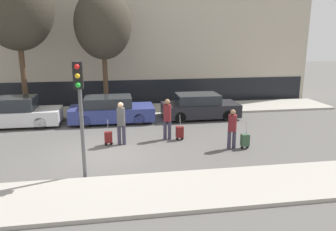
{
  "coord_description": "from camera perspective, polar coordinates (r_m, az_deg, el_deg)",
  "views": [
    {
      "loc": [
        0.53,
        -12.35,
        4.49
      ],
      "look_at": [
        2.86,
        1.8,
        0.95
      ],
      "focal_mm": 35.0,
      "sensor_mm": 36.0,
      "label": 1
    }
  ],
  "objects": [
    {
      "name": "ground_plane",
      "position": [
        13.16,
        -11.16,
        -6.37
      ],
      "size": [
        80.0,
        80.0,
        0.0
      ],
      "primitive_type": "plane",
      "color": "#565451"
    },
    {
      "name": "sidewalk_near",
      "position": [
        9.69,
        -11.77,
        -13.66
      ],
      "size": [
        28.0,
        2.5,
        0.12
      ],
      "color": "#A39E93",
      "rests_on": "ground_plane"
    },
    {
      "name": "sidewalk_far",
      "position": [
        19.86,
        -10.64,
        0.74
      ],
      "size": [
        28.0,
        3.0,
        0.12
      ],
      "color": "#A39E93",
      "rests_on": "ground_plane"
    },
    {
      "name": "building_facade",
      "position": [
        23.24,
        -11.18,
        17.95
      ],
      "size": [
        28.0,
        3.29,
        12.52
      ],
      "color": "#B7AD99",
      "rests_on": "ground_plane"
    },
    {
      "name": "parked_car_0",
      "position": [
        18.15,
        -25.47,
        0.4
      ],
      "size": [
        4.54,
        1.77,
        1.49
      ],
      "color": "silver",
      "rests_on": "ground_plane"
    },
    {
      "name": "parked_car_1",
      "position": [
        17.46,
        -9.88,
        0.93
      ],
      "size": [
        4.35,
        1.89,
        1.37
      ],
      "color": "navy",
      "rests_on": "ground_plane"
    },
    {
      "name": "parked_car_2",
      "position": [
        18.08,
        5.5,
        1.51
      ],
      "size": [
        4.15,
        1.85,
        1.36
      ],
      "color": "black",
      "rests_on": "ground_plane"
    },
    {
      "name": "pedestrian_left",
      "position": [
        13.68,
        -8.17,
        -0.89
      ],
      "size": [
        0.35,
        0.34,
        1.82
      ],
      "rotation": [
        0.0,
        0.0,
        -0.04
      ],
      "color": "#383347",
      "rests_on": "ground_plane"
    },
    {
      "name": "trolley_left",
      "position": [
        13.89,
        -10.34,
        -3.74
      ],
      "size": [
        0.34,
        0.29,
        1.11
      ],
      "color": "maroon",
      "rests_on": "ground_plane"
    },
    {
      "name": "pedestrian_center",
      "position": [
        14.23,
        -0.13,
        -0.19
      ],
      "size": [
        0.34,
        0.34,
        1.81
      ],
      "rotation": [
        0.0,
        0.0,
        2.83
      ],
      "color": "#383347",
      "rests_on": "ground_plane"
    },
    {
      "name": "trolley_center",
      "position": [
        14.34,
        2.05,
        -2.89
      ],
      "size": [
        0.34,
        0.29,
        1.14
      ],
      "color": "maroon",
      "rests_on": "ground_plane"
    },
    {
      "name": "pedestrian_right",
      "position": [
        13.31,
        11.12,
        -1.95
      ],
      "size": [
        0.35,
        0.34,
        1.64
      ],
      "rotation": [
        0.0,
        0.0,
        3.03
      ],
      "color": "#383347",
      "rests_on": "ground_plane"
    },
    {
      "name": "trolley_right",
      "position": [
        13.61,
        13.27,
        -4.19
      ],
      "size": [
        0.34,
        0.29,
        1.14
      ],
      "color": "#335138",
      "rests_on": "ground_plane"
    },
    {
      "name": "traffic_light",
      "position": [
        10.21,
        -15.13,
        3.08
      ],
      "size": [
        0.28,
        0.47,
        3.74
      ],
      "color": "#515154",
      "rests_on": "ground_plane"
    },
    {
      "name": "bare_tree_near_crossing",
      "position": [
        19.13,
        -24.93,
        16.92
      ],
      "size": [
        3.71,
        3.71,
        8.09
      ],
      "color": "#4C3826",
      "rests_on": "sidewalk_far"
    },
    {
      "name": "bare_tree_down_street",
      "position": [
        19.06,
        -11.26,
        15.26
      ],
      "size": [
        3.15,
        3.15,
        6.87
      ],
      "color": "#4C3826",
      "rests_on": "sidewalk_far"
    }
  ]
}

